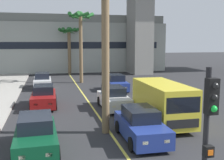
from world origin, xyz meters
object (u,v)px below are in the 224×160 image
at_px(car_queue_front, 114,98).
at_px(palm_tree_near_median, 81,26).
at_px(traffic_light_median_near, 208,136).
at_px(palm_tree_mid_median, 105,1).
at_px(delivery_van, 162,102).
at_px(car_queue_second, 141,125).
at_px(car_queue_third, 116,83).
at_px(palm_tree_far_median, 69,37).
at_px(car_queue_fourth, 42,81).
at_px(car_queue_fifth, 36,135).
at_px(car_queue_sixth, 44,97).

xyz_separation_m(car_queue_front, palm_tree_near_median, (-0.71, 12.84, 5.71)).
bearing_deg(traffic_light_median_near, palm_tree_mid_median, 92.90).
xyz_separation_m(traffic_light_median_near, palm_tree_near_median, (0.51, 26.40, 3.72)).
distance_m(delivery_van, traffic_light_median_near, 10.02).
relative_size(car_queue_second, palm_tree_mid_median, 0.49).
bearing_deg(car_queue_third, palm_tree_far_median, 102.22).
xyz_separation_m(car_queue_second, palm_tree_near_median, (-0.49, 19.26, 5.71)).
height_order(car_queue_second, palm_tree_near_median, palm_tree_near_median).
xyz_separation_m(traffic_light_median_near, palm_tree_far_median, (-0.09, 35.38, 2.65)).
distance_m(car_queue_fourth, palm_tree_near_median, 7.69).
distance_m(palm_tree_near_median, palm_tree_far_median, 9.07).
relative_size(car_queue_third, delivery_van, 0.79).
bearing_deg(car_queue_fifth, car_queue_second, 3.34).
bearing_deg(car_queue_front, palm_tree_mid_median, -108.27).
bearing_deg(palm_tree_far_median, palm_tree_near_median, -86.19).
bearing_deg(delivery_van, palm_tree_far_median, 97.03).
relative_size(car_queue_third, car_queue_sixth, 1.01).
height_order(car_queue_fifth, palm_tree_near_median, palm_tree_near_median).
bearing_deg(car_queue_second, palm_tree_far_median, 92.21).
bearing_deg(palm_tree_mid_median, car_queue_fourth, 102.67).
bearing_deg(palm_tree_near_median, car_queue_front, -86.83).
bearing_deg(car_queue_fourth, car_queue_third, -24.51).
height_order(car_queue_fifth, car_queue_sixth, same).
relative_size(car_queue_second, car_queue_sixth, 1.00).
bearing_deg(palm_tree_mid_median, delivery_van, 13.86).
height_order(car_queue_fifth, traffic_light_median_near, traffic_light_median_near).
bearing_deg(car_queue_sixth, car_queue_fifth, -91.73).
xyz_separation_m(traffic_light_median_near, palm_tree_mid_median, (-0.43, 8.54, 3.98)).
bearing_deg(car_queue_front, delivery_van, -65.43).
relative_size(car_queue_fifth, traffic_light_median_near, 0.99).
bearing_deg(delivery_van, car_queue_third, 89.82).
xyz_separation_m(car_queue_second, palm_tree_mid_median, (-1.44, 1.41, 5.97)).
xyz_separation_m(car_queue_front, palm_tree_mid_median, (-1.65, -5.01, 5.97)).
distance_m(car_queue_third, palm_tree_mid_median, 13.79).
bearing_deg(car_queue_second, palm_tree_mid_median, 135.49).
height_order(car_queue_front, palm_tree_far_median, palm_tree_far_median).
bearing_deg(car_queue_third, palm_tree_mid_median, -106.75).
height_order(traffic_light_median_near, palm_tree_mid_median, palm_tree_mid_median).
distance_m(car_queue_second, car_queue_fourth, 17.19).
relative_size(car_queue_front, palm_tree_near_median, 0.51).
distance_m(car_queue_third, traffic_light_median_near, 20.78).
height_order(delivery_van, palm_tree_far_median, palm_tree_far_median).
bearing_deg(traffic_light_median_near, car_queue_sixth, 103.30).
xyz_separation_m(car_queue_third, palm_tree_near_median, (-2.64, 5.95, 5.71)).
bearing_deg(car_queue_sixth, car_queue_fourth, 91.43).
xyz_separation_m(car_queue_front, palm_tree_far_median, (-1.31, 21.83, 4.65)).
bearing_deg(traffic_light_median_near, delivery_van, 71.71).
xyz_separation_m(car_queue_second, car_queue_fourth, (-4.83, 16.49, 0.00)).
relative_size(car_queue_front, car_queue_fifth, 0.99).
relative_size(car_queue_fifth, palm_tree_far_median, 0.61).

